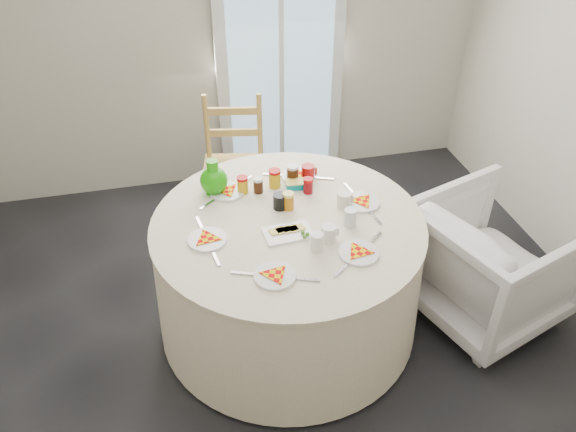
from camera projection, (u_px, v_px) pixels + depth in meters
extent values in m
plane|color=black|center=(288.00, 349.00, 3.31)|extent=(4.00, 4.00, 0.00)
cube|color=#BCB5A3|center=(225.00, 23.00, 4.11)|extent=(4.00, 0.02, 2.60)
cube|color=silver|center=(280.00, 54.00, 4.29)|extent=(1.00, 0.08, 2.10)
cylinder|color=#F1EBBD|center=(288.00, 275.00, 3.27)|extent=(1.54, 1.54, 0.78)
imported|color=white|center=(491.00, 261.00, 3.35)|extent=(0.99, 1.02, 0.84)
cube|color=#01889D|center=(295.00, 185.00, 3.30)|extent=(0.12, 0.09, 0.04)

